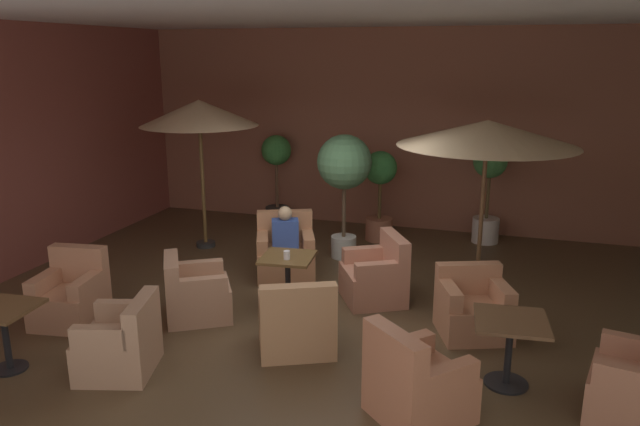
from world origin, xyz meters
TOP-DOWN VIEW (x-y plane):
  - ground_plane at (0.00, 0.00)m, footprint 9.19×8.47m
  - wall_back_brick at (0.00, 4.19)m, footprint 9.19×0.08m
  - wall_left_accent at (-4.56, 0.00)m, footprint 0.08×8.47m
  - ceiling_slab at (0.00, 0.00)m, footprint 9.19×8.47m
  - cafe_table_front_left at (-0.30, 0.02)m, footprint 0.70×0.70m
  - armchair_front_left_north at (0.72, 0.59)m, footprint 1.03×1.06m
  - armchair_front_left_east at (-0.75, 1.11)m, footprint 1.05×1.03m
  - armchair_front_left_south at (-1.30, -0.59)m, footprint 1.04×1.04m
  - armchair_front_left_west at (0.19, -1.05)m, footprint 1.04×1.00m
  - cafe_table_front_right at (2.41, -1.09)m, footprint 0.75×0.75m
  - armchair_front_right_north at (2.00, -0.03)m, footprint 0.97×0.94m
  - armchair_front_right_east at (1.63, -1.92)m, footprint 1.06×1.07m
  - armchair_front_right_south at (3.51, -1.33)m, footprint 0.86×0.91m
  - cafe_table_mid_center at (-2.51, -2.32)m, footprint 0.68×0.68m
  - armchair_mid_center_south at (-1.37, -2.00)m, footprint 0.89×0.91m
  - armchair_mid_center_west at (-2.68, -1.14)m, footprint 0.81×0.85m
  - patio_umbrella_tall_red at (-2.52, 1.98)m, footprint 1.90×1.90m
  - patio_umbrella_center_beige at (1.97, 1.72)m, footprint 2.45×2.45m
  - potted_tree_left_corner at (-0.15, 2.16)m, footprint 0.85×0.85m
  - potted_tree_mid_left at (-1.89, 3.72)m, footprint 0.56×0.56m
  - potted_tree_mid_right at (0.20, 3.23)m, footprint 0.57×0.57m
  - potted_tree_right_corner at (1.99, 3.65)m, footprint 0.57×0.57m
  - patron_by_window at (-0.73, 1.07)m, footprint 0.44×0.36m
  - iced_drink_cup at (-0.27, -0.09)m, footprint 0.08×0.08m

SIDE VIEW (x-z plane):
  - ground_plane at x=0.00m, z-range -0.02..0.00m
  - armchair_front_right_north at x=2.00m, z-range -0.09..0.69m
  - armchair_front_left_south at x=-1.30m, z-range -0.09..0.70m
  - armchair_mid_center_south at x=-1.37m, z-range -0.10..0.70m
  - armchair_front_right_south at x=3.51m, z-range -0.11..0.73m
  - armchair_front_left_west at x=0.19m, z-range -0.12..0.74m
  - armchair_mid_center_west at x=-2.68m, z-range -0.12..0.76m
  - armchair_front_left_north at x=0.72m, z-range -0.12..0.77m
  - armchair_front_right_east at x=1.63m, z-range -0.13..0.78m
  - armchair_front_left_east at x=-0.75m, z-range -0.12..0.79m
  - cafe_table_front_left at x=-0.30m, z-range 0.15..0.85m
  - cafe_table_front_right at x=2.41m, z-range 0.16..0.86m
  - cafe_table_mid_center at x=-2.51m, z-range 0.18..0.87m
  - patron_by_window at x=-0.73m, z-range 0.40..1.02m
  - iced_drink_cup at x=-0.27m, z-range 0.70..0.81m
  - potted_tree_mid_right at x=0.20m, z-range 0.15..1.72m
  - potted_tree_right_corner at x=1.99m, z-range 0.17..1.88m
  - potted_tree_mid_left at x=-1.89m, z-range 0.23..1.93m
  - potted_tree_left_corner at x=-0.15m, z-range 0.44..2.42m
  - wall_back_brick at x=0.00m, z-range 0.00..3.62m
  - wall_left_accent at x=-4.56m, z-range 0.00..3.62m
  - patio_umbrella_center_beige at x=1.97m, z-range 0.97..3.27m
  - patio_umbrella_tall_red at x=-2.52m, z-range 1.00..3.46m
  - ceiling_slab at x=0.00m, z-range 3.62..3.68m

